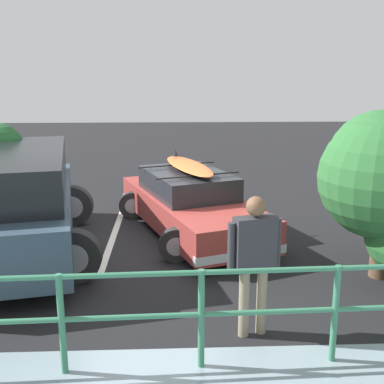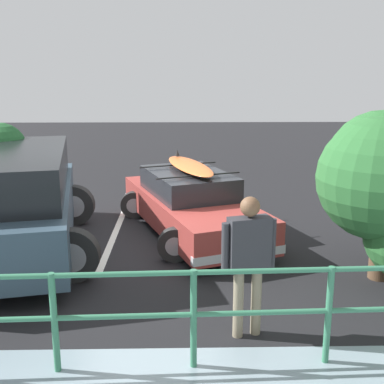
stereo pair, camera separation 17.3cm
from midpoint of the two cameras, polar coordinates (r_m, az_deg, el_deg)
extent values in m
cube|color=black|center=(9.07, -4.26, -5.67)|extent=(44.00, 44.00, 0.02)
cube|color=silver|center=(9.54, -8.54, -4.71)|extent=(0.12, 4.32, 0.00)
cube|color=#9E3833|center=(9.34, 0.45, -2.14)|extent=(2.93, 4.54, 0.57)
cube|color=#23262B|center=(9.36, 0.07, 1.09)|extent=(1.99, 2.39, 0.44)
cube|color=silver|center=(7.59, 6.32, -7.40)|extent=(1.54, 0.64, 0.14)
cube|color=silver|center=(11.28, -3.46, -0.20)|extent=(1.54, 0.64, 0.14)
cylinder|color=black|center=(8.58, 8.73, -4.86)|extent=(0.57, 0.18, 0.57)
cylinder|color=#99999E|center=(8.58, 8.73, -4.86)|extent=(0.31, 0.19, 0.31)
cylinder|color=black|center=(7.94, -1.42, -6.27)|extent=(0.57, 0.18, 0.57)
cylinder|color=#99999E|center=(7.94, -1.42, -6.27)|extent=(0.31, 0.19, 0.31)
cylinder|color=black|center=(10.85, 1.81, -0.71)|extent=(0.57, 0.18, 0.57)
cylinder|color=#99999E|center=(10.85, 1.81, -0.71)|extent=(0.31, 0.19, 0.31)
cylinder|color=black|center=(10.35, -6.39, -1.51)|extent=(0.57, 0.18, 0.57)
cylinder|color=#99999E|center=(10.35, -6.39, -1.51)|extent=(0.31, 0.19, 0.31)
cylinder|color=black|center=(8.80, 1.40, 1.97)|extent=(1.56, 0.59, 0.03)
cylinder|color=black|center=(9.83, -1.12, 3.24)|extent=(1.56, 0.59, 0.03)
ellipsoid|color=orange|center=(9.42, 0.24, 3.15)|extent=(1.20, 2.34, 0.09)
cone|color=black|center=(10.25, -1.28, 4.68)|extent=(0.10, 0.10, 0.14)
cube|color=#334756|center=(8.69, -19.33, -2.51)|extent=(2.68, 5.01, 0.84)
cube|color=black|center=(8.52, -19.73, 2.39)|extent=(2.33, 3.96, 0.67)
cylinder|color=black|center=(11.07, -18.04, 1.55)|extent=(0.75, 0.32, 0.73)
cylinder|color=black|center=(7.36, -13.31, -7.32)|extent=(0.81, 0.22, 0.81)
cylinder|color=#99999E|center=(7.36, -13.31, -7.32)|extent=(0.45, 0.23, 0.45)
cylinder|color=black|center=(10.08, -13.28, -1.52)|extent=(0.81, 0.22, 0.81)
cylinder|color=#99999E|center=(10.08, -13.28, -1.52)|extent=(0.45, 0.23, 0.45)
cylinder|color=gray|center=(5.86, 8.47, -12.69)|extent=(0.12, 0.12, 0.83)
cylinder|color=gray|center=(5.78, 6.38, -13.03)|extent=(0.12, 0.12, 0.83)
cube|color=#333338|center=(5.53, 7.67, -6.09)|extent=(0.52, 0.31, 0.62)
sphere|color=brown|center=(5.40, 7.82, -1.73)|extent=(0.23, 0.23, 0.23)
cylinder|color=#333338|center=(5.66, 10.33, -6.02)|extent=(0.09, 0.09, 0.59)
cylinder|color=#333338|center=(5.43, 4.88, -6.68)|extent=(0.09, 0.09, 0.59)
cylinder|color=#387F5B|center=(5.43, 16.77, -13.84)|extent=(0.07, 0.07, 1.10)
cylinder|color=#387F5B|center=(5.15, 1.18, -14.85)|extent=(0.07, 0.07, 1.10)
cylinder|color=#387F5B|center=(5.25, -15.04, -14.79)|extent=(0.07, 0.07, 1.10)
cylinder|color=#387F5B|center=(4.92, -7.19, -9.64)|extent=(7.10, 0.30, 0.06)
cylinder|color=#387F5B|center=(5.12, -7.03, -14.42)|extent=(7.10, 0.30, 0.06)
cylinder|color=brown|center=(7.86, 21.92, -7.44)|extent=(0.30, 0.30, 0.59)
sphere|color=#2D6B33|center=(8.10, 22.04, 2.99)|extent=(1.71, 1.71, 1.71)
sphere|color=#2D6B33|center=(7.26, 21.96, 1.47)|extent=(1.75, 1.75, 1.75)
sphere|color=#2D6B33|center=(7.42, 22.34, 3.24)|extent=(1.10, 1.10, 1.10)
sphere|color=#235B2D|center=(10.15, -21.32, 4.75)|extent=(1.04, 1.04, 1.04)
camera|label=1|loc=(0.09, -89.42, 0.14)|focal=45.00mm
camera|label=2|loc=(0.09, 90.58, -0.14)|focal=45.00mm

